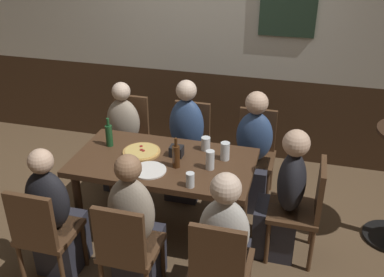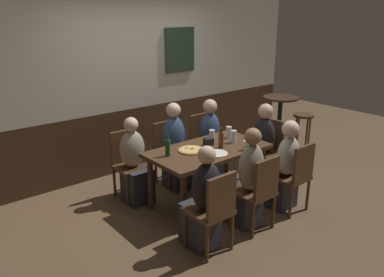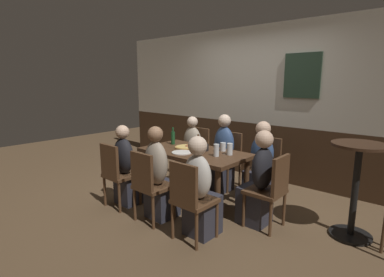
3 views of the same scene
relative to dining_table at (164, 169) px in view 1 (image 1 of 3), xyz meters
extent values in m
plane|color=brown|center=(0.00, 0.00, -0.65)|extent=(12.00, 12.00, 0.00)
cube|color=#3D2819|center=(0.00, 1.65, -0.17)|extent=(6.40, 0.10, 0.95)
cube|color=#233828|center=(0.80, 1.58, 1.12)|extent=(0.56, 0.03, 0.68)
cube|color=#472D1C|center=(0.00, 0.00, 0.07)|extent=(1.49, 0.81, 0.05)
cylinder|color=#472D1C|center=(-0.65, -0.32, -0.30)|extent=(0.07, 0.07, 0.69)
cylinder|color=#472D1C|center=(0.65, -0.32, -0.30)|extent=(0.07, 0.07, 0.69)
cylinder|color=#472D1C|center=(-0.65, 0.32, -0.30)|extent=(0.07, 0.07, 0.69)
cylinder|color=#472D1C|center=(0.65, 0.32, -0.30)|extent=(0.07, 0.07, 0.69)
cube|color=#513521|center=(0.66, 0.74, -0.22)|extent=(0.40, 0.40, 0.04)
cube|color=#513521|center=(0.66, 0.92, 0.02)|extent=(0.36, 0.04, 0.43)
cylinder|color=#513521|center=(0.83, 0.57, -0.44)|extent=(0.04, 0.04, 0.41)
cylinder|color=#513521|center=(0.49, 0.57, -0.44)|extent=(0.04, 0.04, 0.41)
cylinder|color=#513521|center=(0.83, 0.91, -0.44)|extent=(0.04, 0.04, 0.41)
cylinder|color=#513521|center=(0.49, 0.91, -0.44)|extent=(0.04, 0.04, 0.41)
cube|color=#513521|center=(1.09, 0.00, -0.22)|extent=(0.40, 0.40, 0.04)
cube|color=#513521|center=(1.27, 0.00, 0.02)|extent=(0.04, 0.36, 0.43)
cylinder|color=#513521|center=(0.92, -0.17, -0.44)|extent=(0.04, 0.04, 0.41)
cylinder|color=#513521|center=(0.92, 0.17, -0.44)|extent=(0.04, 0.04, 0.41)
cylinder|color=#513521|center=(1.26, -0.17, -0.44)|extent=(0.04, 0.04, 0.41)
cylinder|color=#513521|center=(1.26, 0.17, -0.44)|extent=(0.04, 0.04, 0.41)
cube|color=#513521|center=(-0.66, 0.74, -0.22)|extent=(0.40, 0.40, 0.04)
cube|color=#513521|center=(-0.66, 0.92, 0.02)|extent=(0.36, 0.04, 0.43)
cylinder|color=#513521|center=(-0.49, 0.57, -0.44)|extent=(0.04, 0.04, 0.41)
cylinder|color=#513521|center=(-0.83, 0.57, -0.44)|extent=(0.04, 0.04, 0.41)
cylinder|color=#513521|center=(-0.49, 0.91, -0.44)|extent=(0.04, 0.04, 0.41)
cylinder|color=#513521|center=(-0.83, 0.91, -0.44)|extent=(0.04, 0.04, 0.41)
cube|color=#513521|center=(0.00, -0.74, -0.22)|extent=(0.40, 0.40, 0.04)
cube|color=#513521|center=(0.00, -0.92, 0.02)|extent=(0.36, 0.04, 0.43)
cylinder|color=#513521|center=(-0.17, -0.57, -0.44)|extent=(0.04, 0.04, 0.41)
cylinder|color=#513521|center=(0.17, -0.57, -0.44)|extent=(0.04, 0.04, 0.41)
cube|color=#513521|center=(0.66, -0.74, -0.22)|extent=(0.40, 0.40, 0.04)
cube|color=#513521|center=(0.66, -0.92, 0.02)|extent=(0.36, 0.04, 0.43)
cylinder|color=#513521|center=(0.49, -0.57, -0.44)|extent=(0.04, 0.04, 0.41)
cylinder|color=#513521|center=(0.83, -0.57, -0.44)|extent=(0.04, 0.04, 0.41)
cube|color=#513521|center=(0.00, 0.74, -0.22)|extent=(0.40, 0.40, 0.04)
cube|color=#513521|center=(0.00, 0.92, 0.02)|extent=(0.36, 0.04, 0.43)
cylinder|color=#513521|center=(0.17, 0.57, -0.44)|extent=(0.04, 0.04, 0.41)
cylinder|color=#513521|center=(-0.17, 0.57, -0.44)|extent=(0.04, 0.04, 0.41)
cylinder|color=#513521|center=(0.17, 0.91, -0.44)|extent=(0.04, 0.04, 0.41)
cylinder|color=#513521|center=(-0.17, 0.91, -0.44)|extent=(0.04, 0.04, 0.41)
cube|color=#513521|center=(-0.66, -0.74, -0.22)|extent=(0.40, 0.40, 0.04)
cube|color=#513521|center=(-0.66, -0.92, 0.02)|extent=(0.36, 0.04, 0.43)
cylinder|color=#513521|center=(-0.83, -0.57, -0.44)|extent=(0.04, 0.04, 0.41)
cylinder|color=#513521|center=(-0.49, -0.57, -0.44)|extent=(0.04, 0.04, 0.41)
cylinder|color=#513521|center=(-0.83, -0.91, -0.44)|extent=(0.04, 0.04, 0.41)
cylinder|color=#513521|center=(-0.49, -0.91, -0.44)|extent=(0.04, 0.04, 0.41)
cube|color=#2D2D38|center=(0.66, 0.61, -0.42)|extent=(0.32, 0.34, 0.45)
ellipsoid|color=#334C7A|center=(0.66, 0.70, 0.05)|extent=(0.34, 0.22, 0.49)
sphere|color=#DBB293|center=(0.66, 0.70, 0.39)|extent=(0.21, 0.21, 0.21)
cube|color=#2D2D38|center=(0.96, 0.00, -0.42)|extent=(0.34, 0.32, 0.45)
ellipsoid|color=black|center=(1.05, 0.00, 0.05)|extent=(0.22, 0.34, 0.50)
sphere|color=#DBB293|center=(1.05, 0.00, 0.39)|extent=(0.21, 0.21, 0.21)
cube|color=#2D2D38|center=(-0.66, 0.61, -0.42)|extent=(0.32, 0.34, 0.45)
ellipsoid|color=tan|center=(-0.66, 0.70, 0.04)|extent=(0.34, 0.22, 0.48)
sphere|color=beige|center=(-0.66, 0.70, 0.36)|extent=(0.18, 0.18, 0.18)
cube|color=#2D2D38|center=(0.00, -0.61, -0.42)|extent=(0.32, 0.34, 0.45)
ellipsoid|color=tan|center=(0.00, -0.70, 0.07)|extent=(0.34, 0.22, 0.54)
sphere|color=#936B4C|center=(0.00, -0.70, 0.42)|extent=(0.19, 0.19, 0.19)
cube|color=#2D2D38|center=(0.66, -0.61, -0.42)|extent=(0.32, 0.34, 0.45)
ellipsoid|color=beige|center=(0.66, -0.70, 0.05)|extent=(0.34, 0.22, 0.49)
sphere|color=beige|center=(0.66, -0.70, 0.38)|extent=(0.20, 0.20, 0.20)
cube|color=#2D2D38|center=(0.00, 0.61, -0.42)|extent=(0.32, 0.34, 0.45)
ellipsoid|color=#334C7A|center=(0.00, 0.70, 0.08)|extent=(0.34, 0.22, 0.55)
sphere|color=beige|center=(0.00, 0.70, 0.44)|extent=(0.20, 0.20, 0.20)
cube|color=#2D2D38|center=(-0.66, -0.61, -0.42)|extent=(0.32, 0.34, 0.45)
ellipsoid|color=black|center=(-0.66, -0.70, 0.05)|extent=(0.34, 0.22, 0.49)
sphere|color=#DBB293|center=(-0.66, -0.70, 0.37)|extent=(0.18, 0.18, 0.18)
cylinder|color=tan|center=(-0.21, 0.06, 0.10)|extent=(0.32, 0.32, 0.02)
cylinder|color=#DBB760|center=(-0.21, 0.06, 0.11)|extent=(0.28, 0.28, 0.01)
cylinder|color=maroon|center=(-0.24, 0.13, 0.12)|extent=(0.03, 0.03, 0.00)
cylinder|color=maroon|center=(-0.20, 0.06, 0.12)|extent=(0.03, 0.03, 0.00)
cylinder|color=maroon|center=(-0.22, 0.07, 0.12)|extent=(0.03, 0.03, 0.00)
cylinder|color=silver|center=(0.32, -0.32, 0.15)|extent=(0.06, 0.06, 0.12)
cylinder|color=#C6842D|center=(0.32, -0.32, 0.13)|extent=(0.06, 0.06, 0.07)
cylinder|color=silver|center=(0.30, 0.26, 0.15)|extent=(0.08, 0.08, 0.12)
cylinder|color=silver|center=(0.30, 0.26, 0.12)|extent=(0.07, 0.07, 0.05)
cylinder|color=silver|center=(0.49, 0.14, 0.17)|extent=(0.08, 0.08, 0.15)
cylinder|color=#B26623|center=(0.49, 0.14, 0.12)|extent=(0.07, 0.07, 0.06)
cylinder|color=silver|center=(0.40, -0.04, 0.17)|extent=(0.07, 0.07, 0.16)
cylinder|color=#B26623|center=(0.40, -0.04, 0.13)|extent=(0.06, 0.06, 0.07)
cylinder|color=#194723|center=(-0.53, 0.11, 0.19)|extent=(0.06, 0.06, 0.19)
cylinder|color=#194723|center=(-0.53, 0.11, 0.32)|extent=(0.03, 0.03, 0.07)
cylinder|color=#42230F|center=(0.14, -0.08, 0.19)|extent=(0.06, 0.06, 0.19)
cylinder|color=#42230F|center=(0.14, -0.08, 0.32)|extent=(0.03, 0.03, 0.07)
cylinder|color=white|center=(-0.05, -0.20, 0.10)|extent=(0.27, 0.27, 0.01)
cube|color=black|center=(0.09, 0.09, 0.14)|extent=(0.11, 0.09, 0.09)
camera|label=1|loc=(1.07, -3.02, 1.95)|focal=41.91mm
camera|label=2|loc=(-2.95, -3.26, 1.68)|focal=35.69mm
camera|label=3|loc=(2.61, -3.00, 1.05)|focal=27.81mm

